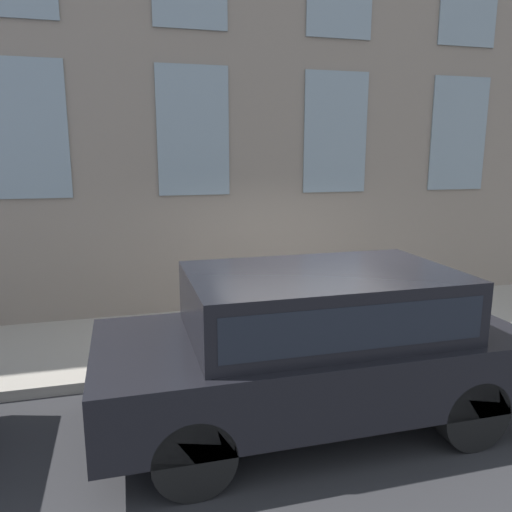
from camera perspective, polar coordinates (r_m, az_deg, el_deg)
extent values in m
plane|color=#2D2D30|center=(7.10, 6.94, -12.38)|extent=(80.00, 80.00, 0.00)
cube|color=#A8A093|center=(8.16, 3.64, -8.51)|extent=(2.51, 60.00, 0.14)
cube|color=gray|center=(9.19, 1.00, 23.47)|extent=(0.30, 40.00, 9.52)
cube|color=#8C9EA8|center=(10.57, 22.15, 12.78)|extent=(0.03, 1.20, 2.10)
cube|color=#8C9EA8|center=(9.28, 9.09, 13.74)|extent=(0.03, 1.20, 2.10)
cube|color=#8C9EA8|center=(8.57, -7.18, 13.96)|extent=(0.03, 1.20, 2.10)
cube|color=#8C9EA8|center=(8.59, -24.74, 13.00)|extent=(0.03, 1.20, 2.10)
cylinder|color=#2D7260|center=(7.52, 3.69, -9.58)|extent=(0.36, 0.36, 0.04)
cylinder|color=#2D7260|center=(7.41, 3.72, -7.35)|extent=(0.27, 0.27, 0.66)
sphere|color=#2C5D50|center=(7.31, 3.75, -4.91)|extent=(0.28, 0.28, 0.28)
cylinder|color=black|center=(7.29, 3.76, -4.27)|extent=(0.09, 0.09, 0.11)
cylinder|color=#2D7260|center=(7.45, 5.07, -6.64)|extent=(0.09, 0.10, 0.09)
cylinder|color=#2D7260|center=(7.33, 2.36, -6.90)|extent=(0.09, 0.10, 0.09)
cylinder|color=#232328|center=(7.63, -3.50, -7.20)|extent=(0.08, 0.08, 0.56)
cylinder|color=#232328|center=(7.74, -3.67, -6.93)|extent=(0.08, 0.08, 0.56)
cube|color=red|center=(7.54, -3.63, -3.55)|extent=(0.15, 0.10, 0.42)
cylinder|color=red|center=(7.43, -3.47, -3.68)|extent=(0.07, 0.07, 0.40)
cylinder|color=red|center=(7.64, -3.80, -3.27)|extent=(0.07, 0.07, 0.40)
sphere|color=brown|center=(7.47, -3.66, -1.31)|extent=(0.19, 0.19, 0.19)
cylinder|color=black|center=(4.59, -7.15, -21.74)|extent=(0.24, 0.73, 0.73)
cylinder|color=black|center=(6.10, -9.49, -12.89)|extent=(0.24, 0.73, 0.73)
cylinder|color=black|center=(5.60, 23.41, -16.12)|extent=(0.24, 0.73, 0.73)
cylinder|color=black|center=(6.89, 14.41, -10.15)|extent=(0.24, 0.73, 0.73)
cube|color=black|center=(5.48, 6.19, -11.84)|extent=(1.97, 4.46, 0.68)
cube|color=black|center=(5.29, 7.48, -5.10)|extent=(1.73, 2.76, 0.64)
cube|color=#1E232D|center=(5.29, 7.48, -5.10)|extent=(1.74, 2.54, 0.41)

